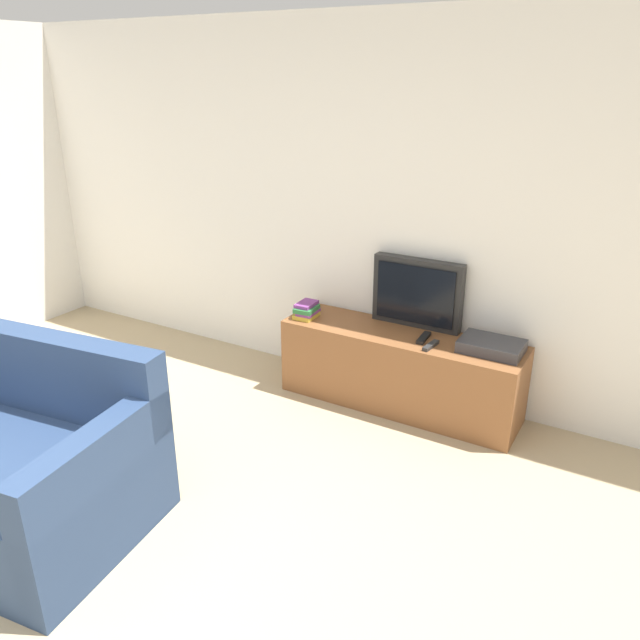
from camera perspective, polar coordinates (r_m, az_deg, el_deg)
wall_back at (r=4.53m, az=2.87°, el=10.09°), size 9.00×0.06×2.60m
tv_stand at (r=4.41m, az=7.29°, el=-4.54°), size 1.68×0.45×0.55m
television at (r=4.36m, az=8.88°, el=2.45°), size 0.64×0.09×0.49m
book_stack at (r=4.52m, az=-1.22°, el=0.89°), size 0.15×0.20×0.11m
remote_on_stand at (r=4.22m, az=9.46°, el=-1.61°), size 0.06×0.19×0.02m
remote_secondary at (r=4.11m, az=10.10°, el=-2.31°), size 0.06×0.17×0.02m
set_top_box at (r=4.13m, az=15.41°, el=-2.31°), size 0.39×0.27×0.08m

